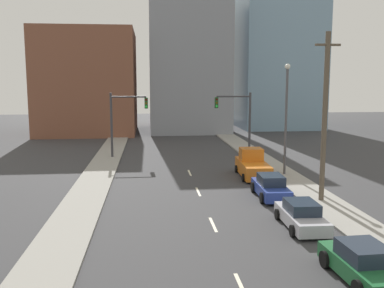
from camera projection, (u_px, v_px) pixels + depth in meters
The scene contains 17 objects.
sidewalk_left at pixel (114, 146), 51.03m from camera, with size 2.71×90.24×0.14m.
sidewalk_right at pixel (239, 144), 52.54m from camera, with size 2.71×90.24×0.14m.
lane_stripe_at_9m at pixel (242, 288), 16.01m from camera, with size 0.16×2.40×0.01m, color beige.
lane_stripe_at_16m at pixel (213, 224), 23.12m from camera, with size 0.16×2.40×0.01m, color beige.
lane_stripe_at_23m at pixel (198, 192), 30.06m from camera, with size 0.16×2.40×0.01m, color beige.
lane_stripe_at_29m at pixel (190, 173), 36.38m from camera, with size 0.16×2.40×0.01m, color beige.
building_brick_left at pixel (89, 82), 65.06m from camera, with size 14.00×16.00×15.25m.
building_office_center at pixel (186, 65), 70.11m from camera, with size 12.00×20.00×20.89m.
building_glass_right at pixel (272, 31), 74.72m from camera, with size 13.00×20.00×32.96m.
traffic_signal_left at pixel (121, 117), 42.96m from camera, with size 3.80×0.35×6.60m.
traffic_signal_right at pixel (240, 116), 44.16m from camera, with size 3.80×0.35×6.60m.
utility_pole_right_mid at pixel (325, 117), 26.76m from camera, with size 1.60×0.32×10.70m.
street_lamp at pixel (286, 112), 34.62m from camera, with size 0.44×0.44×9.10m.
sedan_green at pixel (363, 264), 16.49m from camera, with size 2.21×4.35×1.47m.
sedan_silver at pixel (301, 216), 22.61m from camera, with size 2.06×4.43×1.41m.
sedan_blue at pixel (271, 187), 28.50m from camera, with size 2.13×4.59×1.54m.
pickup_truck_orange at pixel (252, 166), 34.92m from camera, with size 2.51×5.57×2.24m.
Camera 1 is at (-3.36, -6.03, 7.62)m, focal length 40.00 mm.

